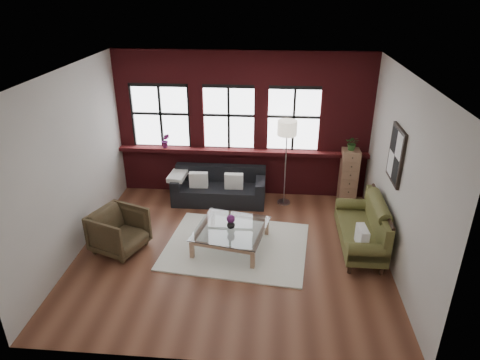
# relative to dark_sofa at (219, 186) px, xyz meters

# --- Properties ---
(floor) EXTENTS (5.50, 5.50, 0.00)m
(floor) POSITION_rel_dark_sofa_xyz_m (0.47, -1.90, -0.36)
(floor) COLOR brown
(floor) RESTS_ON ground
(ceiling) EXTENTS (5.50, 5.50, 0.00)m
(ceiling) POSITION_rel_dark_sofa_xyz_m (0.47, -1.90, 2.84)
(ceiling) COLOR white
(ceiling) RESTS_ON ground
(wall_back) EXTENTS (5.50, 0.00, 5.50)m
(wall_back) POSITION_rel_dark_sofa_xyz_m (0.47, 0.60, 1.24)
(wall_back) COLOR beige
(wall_back) RESTS_ON ground
(wall_front) EXTENTS (5.50, 0.00, 5.50)m
(wall_front) POSITION_rel_dark_sofa_xyz_m (0.47, -4.40, 1.24)
(wall_front) COLOR beige
(wall_front) RESTS_ON ground
(wall_left) EXTENTS (0.00, 5.00, 5.00)m
(wall_left) POSITION_rel_dark_sofa_xyz_m (-2.28, -1.90, 1.24)
(wall_left) COLOR beige
(wall_left) RESTS_ON ground
(wall_right) EXTENTS (0.00, 5.00, 5.00)m
(wall_right) POSITION_rel_dark_sofa_xyz_m (3.22, -1.90, 1.24)
(wall_right) COLOR beige
(wall_right) RESTS_ON ground
(brick_backwall) EXTENTS (5.50, 0.12, 3.20)m
(brick_backwall) POSITION_rel_dark_sofa_xyz_m (0.47, 0.54, 1.24)
(brick_backwall) COLOR maroon
(brick_backwall) RESTS_ON floor
(sill_ledge) EXTENTS (5.50, 0.30, 0.08)m
(sill_ledge) POSITION_rel_dark_sofa_xyz_m (0.47, 0.45, 0.68)
(sill_ledge) COLOR maroon
(sill_ledge) RESTS_ON brick_backwall
(window_left) EXTENTS (1.38, 0.10, 1.50)m
(window_left) POSITION_rel_dark_sofa_xyz_m (-1.33, 0.55, 1.39)
(window_left) COLOR black
(window_left) RESTS_ON brick_backwall
(window_mid) EXTENTS (1.38, 0.10, 1.50)m
(window_mid) POSITION_rel_dark_sofa_xyz_m (0.17, 0.55, 1.39)
(window_mid) COLOR black
(window_mid) RESTS_ON brick_backwall
(window_right) EXTENTS (1.38, 0.10, 1.50)m
(window_right) POSITION_rel_dark_sofa_xyz_m (1.57, 0.55, 1.39)
(window_right) COLOR black
(window_right) RESTS_ON brick_backwall
(wall_poster) EXTENTS (0.05, 0.74, 0.94)m
(wall_poster) POSITION_rel_dark_sofa_xyz_m (3.19, -1.60, 1.49)
(wall_poster) COLOR black
(wall_poster) RESTS_ON wall_right
(shag_rug) EXTENTS (2.75, 2.27, 0.03)m
(shag_rug) POSITION_rel_dark_sofa_xyz_m (0.54, -1.75, -0.35)
(shag_rug) COLOR white
(shag_rug) RESTS_ON floor
(dark_sofa) EXTENTS (2.01, 0.81, 0.73)m
(dark_sofa) POSITION_rel_dark_sofa_xyz_m (0.00, 0.00, 0.00)
(dark_sofa) COLOR black
(dark_sofa) RESTS_ON floor
(pillow_a) EXTENTS (0.41, 0.16, 0.34)m
(pillow_a) POSITION_rel_dark_sofa_xyz_m (-0.43, -0.10, 0.19)
(pillow_a) COLOR white
(pillow_a) RESTS_ON dark_sofa
(pillow_b) EXTENTS (0.40, 0.15, 0.34)m
(pillow_b) POSITION_rel_dark_sofa_xyz_m (0.34, -0.10, 0.19)
(pillow_b) COLOR white
(pillow_b) RESTS_ON dark_sofa
(vintage_settee) EXTENTS (0.79, 1.77, 0.94)m
(vintage_settee) POSITION_rel_dark_sofa_xyz_m (2.77, -1.61, 0.11)
(vintage_settee) COLOR brown
(vintage_settee) RESTS_ON floor
(pillow_settee) EXTENTS (0.17, 0.39, 0.34)m
(pillow_settee) POSITION_rel_dark_sofa_xyz_m (2.69, -2.15, 0.22)
(pillow_settee) COLOR white
(pillow_settee) RESTS_ON vintage_settee
(armchair) EXTENTS (1.09, 1.08, 0.77)m
(armchair) POSITION_rel_dark_sofa_xyz_m (-1.55, -2.01, 0.02)
(armchair) COLOR #423521
(armchair) RESTS_ON floor
(coffee_table) EXTENTS (1.43, 1.43, 0.41)m
(coffee_table) POSITION_rel_dark_sofa_xyz_m (0.44, -1.75, -0.17)
(coffee_table) COLOR #9E7355
(coffee_table) RESTS_ON shag_rug
(vase) EXTENTS (0.18, 0.18, 0.16)m
(vase) POSITION_rel_dark_sofa_xyz_m (0.44, -1.75, 0.11)
(vase) COLOR #B2B2B2
(vase) RESTS_ON coffee_table
(flowers) EXTENTS (0.15, 0.15, 0.15)m
(flowers) POSITION_rel_dark_sofa_xyz_m (0.44, -1.75, 0.22)
(flowers) COLOR #6D2568
(flowers) RESTS_ON vase
(drawer_chest) EXTENTS (0.37, 0.37, 1.20)m
(drawer_chest) POSITION_rel_dark_sofa_xyz_m (2.82, 0.29, 0.24)
(drawer_chest) COLOR #9E7355
(drawer_chest) RESTS_ON floor
(potted_plant_top) EXTENTS (0.33, 0.30, 0.31)m
(potted_plant_top) POSITION_rel_dark_sofa_xyz_m (2.82, 0.29, 0.99)
(potted_plant_top) COLOR #2D5923
(potted_plant_top) RESTS_ON drawer_chest
(floor_lamp) EXTENTS (0.40, 0.40, 2.03)m
(floor_lamp) POSITION_rel_dark_sofa_xyz_m (1.43, 0.04, 0.65)
(floor_lamp) COLOR #A5A5A8
(floor_lamp) RESTS_ON floor
(sill_plant) EXTENTS (0.20, 0.17, 0.33)m
(sill_plant) POSITION_rel_dark_sofa_xyz_m (-1.24, 0.42, 0.88)
(sill_plant) COLOR #6D2568
(sill_plant) RESTS_ON sill_ledge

